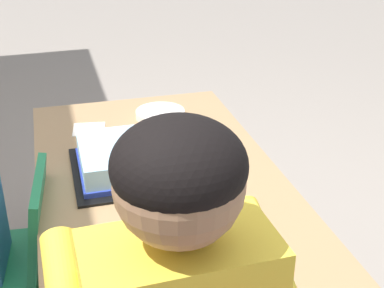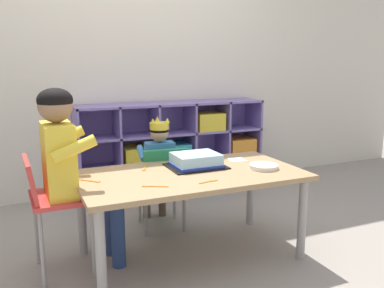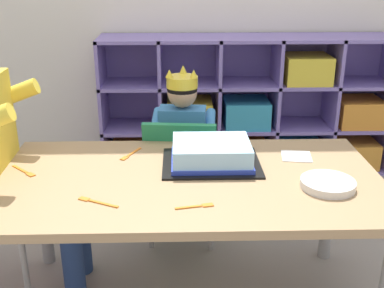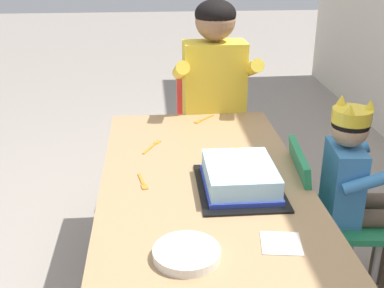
{
  "view_description": "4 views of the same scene",
  "coord_description": "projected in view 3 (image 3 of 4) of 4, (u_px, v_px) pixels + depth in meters",
  "views": [
    {
      "loc": [
        -1.4,
        0.29,
        1.37
      ],
      "look_at": [
        -0.01,
        -0.09,
        0.66
      ],
      "focal_mm": 51.51,
      "sensor_mm": 36.0,
      "label": 1
    },
    {
      "loc": [
        -0.96,
        -2.24,
        1.23
      ],
      "look_at": [
        -0.01,
        -0.04,
        0.74
      ],
      "focal_mm": 38.49,
      "sensor_mm": 36.0,
      "label": 2
    },
    {
      "loc": [
        -0.03,
        -1.54,
        1.27
      ],
      "look_at": [
        0.01,
        0.01,
        0.67
      ],
      "focal_mm": 44.86,
      "sensor_mm": 36.0,
      "label": 3
    },
    {
      "loc": [
        1.57,
        -0.17,
        1.36
      ],
      "look_at": [
        0.11,
        -0.05,
        0.73
      ],
      "focal_mm": 46.11,
      "sensor_mm": 36.0,
      "label": 4
    }
  ],
  "objects": [
    {
      "name": "storage_cubby_shelf",
      "position": [
        252.0,
        118.0,
        3.02
      ],
      "size": [
        1.78,
        0.32,
        0.84
      ],
      "color": "#7F6BB2",
      "rests_on": "ground"
    },
    {
      "name": "activity_table",
      "position": [
        189.0,
        192.0,
        1.72
      ],
      "size": [
        1.37,
        0.73,
        0.55
      ],
      "color": "#A37F56",
      "rests_on": "ground"
    },
    {
      "name": "classroom_chair_blue",
      "position": [
        182.0,
        169.0,
        2.19
      ],
      "size": [
        0.37,
        0.36,
        0.63
      ],
      "rotation": [
        0.0,
        0.0,
        3.04
      ],
      "color": "#238451",
      "rests_on": "ground"
    },
    {
      "name": "child_with_crown",
      "position": [
        183.0,
        132.0,
        2.24
      ],
      "size": [
        0.31,
        0.31,
        0.83
      ],
      "rotation": [
        0.0,
        0.0,
        3.04
      ],
      "color": "#3D7FBC",
      "rests_on": "ground"
    },
    {
      "name": "adult_helper_seated",
      "position": [
        0.0,
        133.0,
        1.75
      ],
      "size": [
        0.44,
        0.41,
        1.08
      ],
      "rotation": [
        0.0,
        0.0,
        1.6
      ],
      "color": "yellow",
      "rests_on": "ground"
    },
    {
      "name": "birthday_cake_on_tray",
      "position": [
        211.0,
        154.0,
        1.79
      ],
      "size": [
        0.36,
        0.29,
        0.09
      ],
      "color": "black",
      "rests_on": "activity_table"
    },
    {
      "name": "paper_plate_stack",
      "position": [
        328.0,
        184.0,
        1.61
      ],
      "size": [
        0.18,
        0.18,
        0.03
      ],
      "primitive_type": "cylinder",
      "color": "white",
      "rests_on": "activity_table"
    },
    {
      "name": "paper_napkin_square",
      "position": [
        296.0,
        156.0,
        1.87
      ],
      "size": [
        0.13,
        0.13,
        0.0
      ],
      "primitive_type": "cube",
      "rotation": [
        0.0,
        0.0,
        -0.14
      ],
      "color": "white",
      "rests_on": "activity_table"
    },
    {
      "name": "fork_near_child_seat",
      "position": [
        96.0,
        202.0,
        1.52
      ],
      "size": [
        0.14,
        0.08,
        0.0
      ],
      "rotation": [
        0.0,
        0.0,
        5.82
      ],
      "color": "orange",
      "rests_on": "activity_table"
    },
    {
      "name": "fork_at_table_front_edge",
      "position": [
        25.0,
        171.0,
        1.73
      ],
      "size": [
        0.11,
        0.11,
        0.0
      ],
      "rotation": [
        0.0,
        0.0,
        2.39
      ],
      "color": "orange",
      "rests_on": "activity_table"
    },
    {
      "name": "fork_beside_plate_stack",
      "position": [
        197.0,
        206.0,
        1.49
      ],
      "size": [
        0.12,
        0.04,
        0.0
      ],
      "rotation": [
        0.0,
        0.0,
        3.34
      ],
      "color": "orange",
      "rests_on": "activity_table"
    },
    {
      "name": "fork_by_napkin",
      "position": [
        130.0,
        155.0,
        1.88
      ],
      "size": [
        0.08,
        0.13,
        0.0
      ],
      "rotation": [
        0.0,
        0.0,
        1.1
      ],
      "color": "orange",
      "rests_on": "activity_table"
    }
  ]
}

